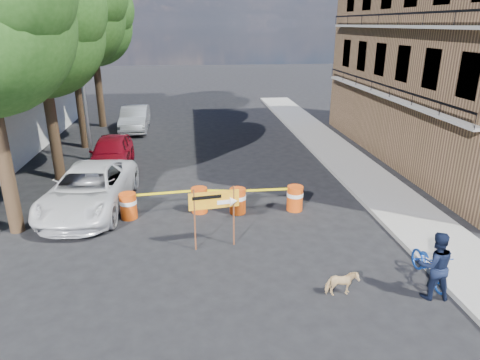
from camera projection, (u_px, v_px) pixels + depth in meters
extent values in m
plane|color=black|center=(235.00, 249.00, 12.62)|extent=(120.00, 120.00, 0.00)
cube|color=gray|center=(360.00, 173.00, 18.86)|extent=(2.40, 40.00, 0.15)
cube|color=#886245|center=(479.00, 30.00, 19.32)|extent=(8.00, 16.00, 12.00)
cylinder|color=#332316|center=(3.00, 156.00, 12.87)|extent=(0.44, 0.44, 5.04)
cylinder|color=#332316|center=(52.00, 124.00, 17.58)|extent=(0.44, 0.44, 4.76)
sphere|color=#234F16|center=(38.00, 32.00, 16.35)|extent=(5.00, 5.00, 5.00)
sphere|color=#234F16|center=(55.00, 8.00, 15.69)|extent=(3.75, 3.75, 3.75)
sphere|color=#234F16|center=(27.00, 50.00, 17.09)|extent=(3.50, 3.50, 3.50)
cylinder|color=#332316|center=(80.00, 98.00, 22.15)|extent=(0.44, 0.44, 5.32)
sphere|color=#234F16|center=(69.00, 15.00, 20.77)|extent=(5.40, 5.40, 5.40)
sphere|color=#234F16|center=(58.00, 32.00, 21.58)|extent=(3.78, 3.78, 3.78)
cylinder|color=#332316|center=(99.00, 88.00, 26.88)|extent=(0.44, 0.44, 4.93)
sphere|color=#234F16|center=(92.00, 25.00, 25.60)|extent=(4.80, 4.80, 4.80)
sphere|color=#234F16|center=(103.00, 9.00, 24.95)|extent=(3.60, 3.60, 3.60)
sphere|color=#234F16|center=(83.00, 38.00, 26.33)|extent=(3.36, 3.36, 3.36)
cylinder|color=gray|center=(81.00, 77.00, 19.44)|extent=(0.16, 0.16, 8.00)
cylinder|color=#C4490B|center=(128.00, 206.00, 14.50)|extent=(0.56, 0.56, 0.90)
cylinder|color=white|center=(128.00, 202.00, 14.45)|extent=(0.58, 0.58, 0.14)
cylinder|color=#C4490B|center=(199.00, 200.00, 14.97)|extent=(0.56, 0.56, 0.90)
cylinder|color=white|center=(199.00, 196.00, 14.92)|extent=(0.58, 0.58, 0.14)
cylinder|color=#C4490B|center=(238.00, 201.00, 14.91)|extent=(0.56, 0.56, 0.90)
cylinder|color=white|center=(238.00, 197.00, 14.86)|extent=(0.58, 0.58, 0.14)
cylinder|color=#C4490B|center=(295.00, 198.00, 15.13)|extent=(0.56, 0.56, 0.90)
cylinder|color=white|center=(295.00, 194.00, 15.08)|extent=(0.58, 0.58, 0.14)
cylinder|color=#592D19|center=(195.00, 220.00, 12.28)|extent=(0.05, 0.05, 1.89)
cylinder|color=#592D19|center=(234.00, 216.00, 12.56)|extent=(0.05, 0.05, 1.89)
cube|color=orange|center=(214.00, 200.00, 12.22)|extent=(1.46, 0.24, 0.53)
cube|color=white|center=(224.00, 202.00, 12.31)|extent=(0.42, 0.07, 0.13)
cone|color=white|center=(234.00, 201.00, 12.38)|extent=(0.27, 0.30, 0.27)
cube|color=black|center=(207.00, 197.00, 12.12)|extent=(0.83, 0.13, 0.11)
imported|color=black|center=(435.00, 265.00, 10.15)|extent=(0.92, 0.76, 1.73)
imported|color=#1542AC|center=(432.00, 251.00, 10.81)|extent=(0.61, 0.91, 1.71)
imported|color=#E0BA80|center=(342.00, 284.00, 10.38)|extent=(0.80, 0.40, 0.66)
imported|color=silver|center=(89.00, 189.00, 15.09)|extent=(3.02, 5.71, 1.53)
imported|color=maroon|center=(111.00, 152.00, 19.52)|extent=(1.83, 4.37, 1.48)
imported|color=#ADAFB4|center=(135.00, 118.00, 26.47)|extent=(1.62, 4.50, 1.48)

